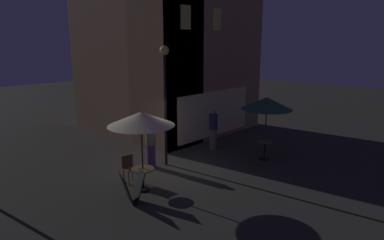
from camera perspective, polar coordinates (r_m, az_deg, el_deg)
The scene contains 11 objects.
ground_plane at distance 12.45m, azimuth -4.25°, elevation -8.48°, with size 60.00×60.00×0.00m, color #33312A.
cafe_building at distance 16.89m, azimuth -4.59°, elevation 10.79°, with size 6.95×7.56×7.86m.
street_lamp_near_corner at distance 12.33m, azimuth -4.57°, elevation 6.27°, with size 0.34×0.34×4.41m.
menu_sandwich_board at distance 10.09m, azimuth -9.96°, elevation -11.03°, with size 0.80×0.75×0.91m.
cafe_table_0 at distance 13.75m, azimuth 12.06°, elevation -4.53°, with size 0.61×0.61×0.72m.
cafe_table_1 at distance 10.80m, azimuth -8.21°, elevation -9.04°, with size 0.71×0.71×0.72m.
patio_umbrella_0 at distance 13.34m, azimuth 12.41°, elevation 2.69°, with size 1.96×1.96×2.49m.
patio_umbrella_1 at distance 10.28m, azimuth -8.52°, elevation 0.14°, with size 2.03×2.03×2.51m.
cafe_chair_0 at distance 11.47m, azimuth -10.53°, elevation -7.57°, with size 0.45×0.45×0.92m.
patron_standing_0 at distance 12.61m, azimuth -6.92°, elevation -4.26°, with size 0.38×0.38×1.66m.
patron_standing_1 at distance 14.58m, azimuth 3.57°, elevation -1.68°, with size 0.37×0.37×1.73m.
Camera 1 is at (-7.75, -8.63, 4.52)m, focal length 31.85 mm.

